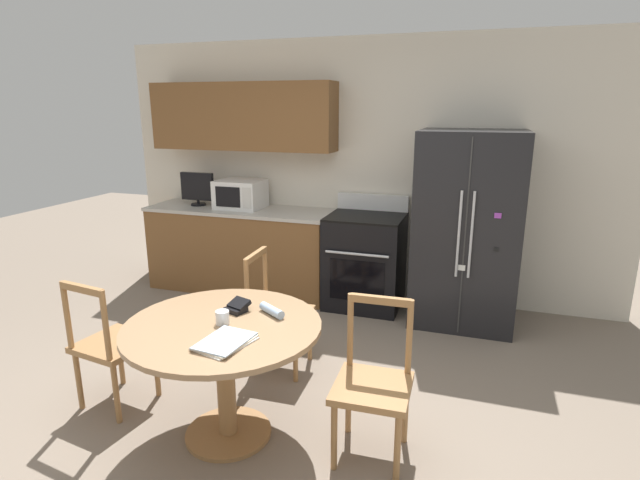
% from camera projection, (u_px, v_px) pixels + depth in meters
% --- Properties ---
extents(ground_plane, '(14.00, 14.00, 0.00)m').
position_uv_depth(ground_plane, '(252.00, 436.00, 3.04)').
color(ground_plane, gray).
extents(back_wall, '(5.20, 0.44, 2.60)m').
position_uv_depth(back_wall, '(331.00, 157.00, 5.13)').
color(back_wall, silver).
rests_on(back_wall, ground_plane).
extents(kitchen_counter, '(2.00, 0.64, 0.90)m').
position_uv_depth(kitchen_counter, '(242.00, 249.00, 5.39)').
color(kitchen_counter, brown).
rests_on(kitchen_counter, ground_plane).
extents(refrigerator, '(0.91, 0.79, 1.75)m').
position_uv_depth(refrigerator, '(467.00, 229.00, 4.49)').
color(refrigerator, black).
rests_on(refrigerator, ground_plane).
extents(oven_range, '(0.73, 0.68, 1.08)m').
position_uv_depth(oven_range, '(365.00, 260.00, 4.94)').
color(oven_range, black).
rests_on(oven_range, ground_plane).
extents(microwave, '(0.48, 0.40, 0.30)m').
position_uv_depth(microwave, '(240.00, 194.00, 5.25)').
color(microwave, white).
rests_on(microwave, kitchen_counter).
extents(countertop_tv, '(0.38, 0.16, 0.36)m').
position_uv_depth(countertop_tv, '(197.00, 188.00, 5.38)').
color(countertop_tv, black).
rests_on(countertop_tv, kitchen_counter).
extents(dining_table, '(1.14, 1.14, 0.73)m').
position_uv_depth(dining_table, '(224.00, 348.00, 2.90)').
color(dining_table, '#997551').
rests_on(dining_table, ground_plane).
extents(dining_chair_right, '(0.43, 0.43, 0.90)m').
position_uv_depth(dining_chair_right, '(373.00, 384.00, 2.79)').
color(dining_chair_right, '#9E7042').
rests_on(dining_chair_right, ground_plane).
extents(dining_chair_far, '(0.43, 0.43, 0.90)m').
position_uv_depth(dining_chair_far, '(277.00, 314.00, 3.75)').
color(dining_chair_far, '#9E7042').
rests_on(dining_chair_far, ground_plane).
extents(dining_chair_left, '(0.48, 0.48, 0.90)m').
position_uv_depth(dining_chair_left, '(111.00, 345.00, 3.26)').
color(dining_chair_left, '#9E7042').
rests_on(dining_chair_left, ground_plane).
extents(candle_glass, '(0.08, 0.08, 0.08)m').
position_uv_depth(candle_glass, '(223.00, 318.00, 2.85)').
color(candle_glass, silver).
rests_on(candle_glass, dining_table).
extents(folded_napkin, '(0.19, 0.15, 0.05)m').
position_uv_depth(folded_napkin, '(272.00, 310.00, 2.98)').
color(folded_napkin, '#A3BCDB').
rests_on(folded_napkin, dining_table).
extents(wallet, '(0.15, 0.16, 0.07)m').
position_uv_depth(wallet, '(237.00, 307.00, 3.03)').
color(wallet, black).
rests_on(wallet, dining_table).
extents(mail_stack, '(0.29, 0.35, 0.02)m').
position_uv_depth(mail_stack, '(225.00, 342.00, 2.62)').
color(mail_stack, white).
rests_on(mail_stack, dining_table).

